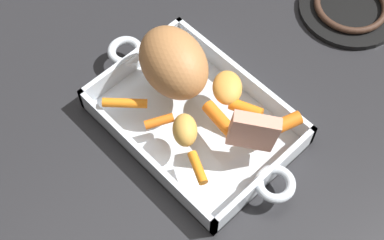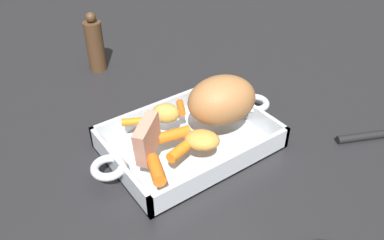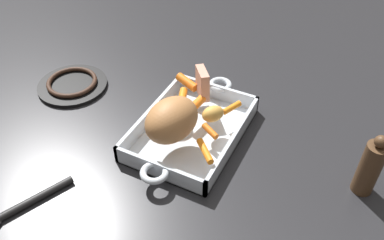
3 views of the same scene
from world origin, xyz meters
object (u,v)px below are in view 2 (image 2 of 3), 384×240
Objects in this scene: pepper_mill at (95,45)px; pork_roast at (222,100)px; potato_near_roast at (202,140)px; baby_carrot_northeast at (201,94)px; baby_carrot_center_left at (156,170)px; roasting_dish at (189,140)px; baby_carrot_southeast at (173,135)px; potato_corner at (166,113)px; baby_carrot_center_right at (180,151)px; baby_carrot_long at (135,121)px; roast_slice_outer at (147,139)px; baby_carrot_northwest at (181,108)px.

pork_roast is at bearing -79.41° from pepper_mill.
pepper_mill reaches higher than potato_near_roast.
pork_roast is 1.91× the size of baby_carrot_northeast.
baby_carrot_center_left reaches higher than baby_carrot_northeast.
potato_near_roast is (-0.10, -0.13, 0.01)m from baby_carrot_northeast.
pork_roast is at bearing 17.13° from baby_carrot_center_left.
baby_carrot_northeast is at bearing 42.26° from roasting_dish.
baby_carrot_center_left reaches higher than roasting_dish.
pepper_mill reaches higher than baby_carrot_southeast.
potato_near_roast is at bearing -90.08° from pepper_mill.
baby_carrot_southeast is (-0.11, 0.00, -0.04)m from pork_roast.
potato_corner is (-0.09, 0.06, -0.03)m from pork_roast.
baby_carrot_southeast is 0.41m from pepper_mill.
baby_carrot_center_left is at bearing -143.78° from baby_carrot_northeast.
pork_roast is 2.13× the size of baby_carrot_southeast.
potato_corner reaches higher than roasting_dish.
roasting_dish is 0.06m from baby_carrot_southeast.
roasting_dish is at bearing -88.17° from pepper_mill.
baby_carrot_center_right is at bearing -162.57° from pork_roast.
pork_roast reaches higher than baby_carrot_southeast.
baby_carrot_long is 0.96× the size of potato_corner.
baby_carrot_center_left is 0.11m from potato_near_roast.
potato_corner is (-0.11, -0.03, 0.01)m from baby_carrot_northeast.
baby_carrot_southeast is 0.06m from potato_corner.
potato_near_roast is (0.09, -0.04, -0.02)m from roast_slice_outer.
pork_roast is at bearing -58.68° from baby_carrot_northwest.
roast_slice_outer is 0.21m from baby_carrot_northeast.
pepper_mill reaches higher than baby_carrot_northwest.
baby_carrot_northeast and baby_carrot_long have the same top height.
roast_slice_outer is at bearing -102.10° from pepper_mill.
roast_slice_outer is at bearing -147.33° from baby_carrot_northwest.
pork_roast reaches higher than baby_carrot_northwest.
potato_corner is at bearing -164.17° from baby_carrot_northeast.
potato_near_roast is (0.10, 0.01, 0.00)m from baby_carrot_center_left.
roast_slice_outer reaches higher than potato_corner.
roast_slice_outer is 1.35× the size of baby_carrot_long.
pepper_mill is (0.10, 0.47, 0.01)m from baby_carrot_center_left.
baby_carrot_southeast is 0.41× the size of pepper_mill.
potato_near_roast reaches higher than baby_carrot_center_left.
potato_near_roast is (-0.03, -0.12, 0.01)m from baby_carrot_northwest.
baby_carrot_long is 0.98× the size of baby_carrot_center_right.
baby_carrot_northwest is 0.05m from potato_corner.
baby_carrot_center_right is at bearing 16.48° from baby_carrot_center_left.
baby_carrot_southeast is 0.10m from baby_carrot_center_left.
baby_carrot_northwest is (0.06, 0.07, -0.00)m from baby_carrot_southeast.
potato_near_roast is (0.07, -0.13, 0.01)m from baby_carrot_long.
potato_corner is (0.05, -0.03, 0.01)m from baby_carrot_long.
baby_carrot_northwest is 0.34m from pepper_mill.
pork_roast reaches higher than baby_carrot_center_right.
baby_carrot_center_left is at bearing -173.02° from potato_near_roast.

